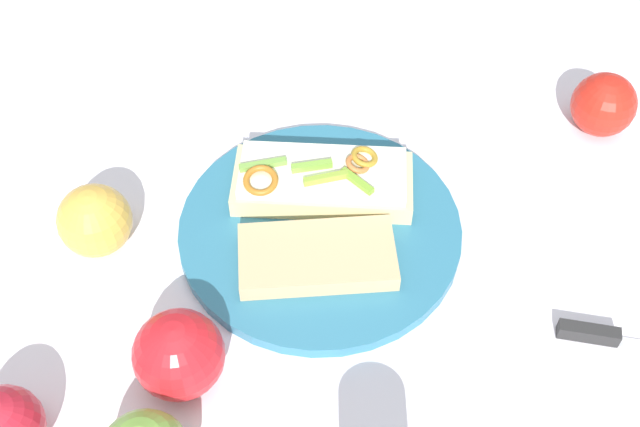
# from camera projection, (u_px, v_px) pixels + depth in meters

# --- Properties ---
(ground_plane) EXTENTS (2.00, 2.00, 0.00)m
(ground_plane) POSITION_uv_depth(u_px,v_px,m) (320.00, 234.00, 0.86)
(ground_plane) COLOR white
(ground_plane) RESTS_ON ground
(plate) EXTENTS (0.29, 0.29, 0.01)m
(plate) POSITION_uv_depth(u_px,v_px,m) (320.00, 230.00, 0.85)
(plate) COLOR teal
(plate) RESTS_ON ground_plane
(sandwich) EXTENTS (0.17, 0.20, 0.05)m
(sandwich) POSITION_uv_depth(u_px,v_px,m) (322.00, 180.00, 0.86)
(sandwich) COLOR beige
(sandwich) RESTS_ON plate
(bread_slice_side) EXTENTS (0.16, 0.17, 0.02)m
(bread_slice_side) POSITION_uv_depth(u_px,v_px,m) (317.00, 257.00, 0.81)
(bread_slice_side) COLOR tan
(bread_slice_side) RESTS_ON plate
(apple_0) EXTENTS (0.08, 0.08, 0.07)m
(apple_0) POSITION_uv_depth(u_px,v_px,m) (604.00, 105.00, 0.93)
(apple_0) COLOR red
(apple_0) RESTS_ON ground_plane
(apple_1) EXTENTS (0.09, 0.09, 0.08)m
(apple_1) POSITION_uv_depth(u_px,v_px,m) (95.00, 221.00, 0.82)
(apple_1) COLOR gold
(apple_1) RESTS_ON ground_plane
(apple_3) EXTENTS (0.10, 0.10, 0.07)m
(apple_3) POSITION_uv_depth(u_px,v_px,m) (3.00, 427.00, 0.69)
(apple_3) COLOR red
(apple_3) RESTS_ON ground_plane
(apple_4) EXTENTS (0.09, 0.09, 0.08)m
(apple_4) POSITION_uv_depth(u_px,v_px,m) (179.00, 355.00, 0.72)
(apple_4) COLOR red
(apple_4) RESTS_ON ground_plane
(knife) EXTENTS (0.07, 0.12, 0.02)m
(knife) POSITION_uv_depth(u_px,v_px,m) (604.00, 336.00, 0.77)
(knife) COLOR silver
(knife) RESTS_ON ground_plane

